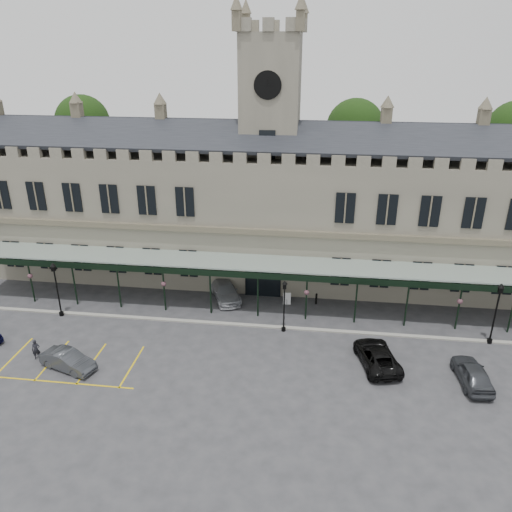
# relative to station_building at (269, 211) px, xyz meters

# --- Properties ---
(ground) EXTENTS (140.00, 140.00, 0.00)m
(ground) POSITION_rel_station_building_xyz_m (0.00, -15.91, -6.47)
(ground) COLOR #303033
(station_building) EXTENTS (60.00, 10.36, 17.30)m
(station_building) POSITION_rel_station_building_xyz_m (0.00, 0.00, 0.00)
(station_building) COLOR #686457
(station_building) RESTS_ON ground
(clock_tower) EXTENTS (5.60, 5.60, 24.80)m
(clock_tower) POSITION_rel_station_building_xyz_m (0.00, 0.09, 6.64)
(clock_tower) COLOR #686457
(clock_tower) RESTS_ON ground
(canopy) EXTENTS (50.00, 4.10, 4.30)m
(canopy) POSITION_rel_station_building_xyz_m (0.00, -8.45, -4.06)
(canopy) COLOR #8C9E93
(canopy) RESTS_ON ground
(kerb) EXTENTS (60.00, 0.40, 0.12)m
(kerb) POSITION_rel_station_building_xyz_m (0.00, -10.41, -6.41)
(kerb) COLOR gray
(kerb) RESTS_ON ground
(parking_markings) EXTENTS (16.00, 6.00, 0.01)m
(parking_markings) POSITION_rel_station_building_xyz_m (-14.00, -17.41, -6.47)
(parking_markings) COLOR gold
(parking_markings) RESTS_ON ground
(tree_behind_left) EXTENTS (6.00, 6.00, 16.00)m
(tree_behind_left) POSITION_rel_station_building_xyz_m (-22.00, 9.09, 6.35)
(tree_behind_left) COLOR #332314
(tree_behind_left) RESTS_ON ground
(tree_behind_mid) EXTENTS (6.00, 6.00, 16.00)m
(tree_behind_mid) POSITION_rel_station_building_xyz_m (8.00, 9.09, 6.35)
(tree_behind_mid) COLOR #332314
(tree_behind_mid) RESTS_ON ground
(lamp_post_left) EXTENTS (0.46, 0.46, 4.88)m
(lamp_post_left) POSITION_rel_station_building_xyz_m (-16.44, -10.75, -3.58)
(lamp_post_left) COLOR black
(lamp_post_left) RESTS_ON ground
(lamp_post_mid) EXTENTS (0.42, 0.42, 4.46)m
(lamp_post_mid) POSITION_rel_station_building_xyz_m (2.33, -10.79, -3.83)
(lamp_post_mid) COLOR black
(lamp_post_mid) RESTS_ON ground
(lamp_post_right) EXTENTS (0.48, 0.48, 5.10)m
(lamp_post_right) POSITION_rel_station_building_xyz_m (18.12, -10.52, -3.45)
(lamp_post_right) COLOR black
(lamp_post_right) RESTS_ON ground
(traffic_cone) EXTENTS (0.48, 0.48, 0.76)m
(traffic_cone) POSITION_rel_station_building_xyz_m (9.83, -13.18, -6.09)
(traffic_cone) COLOR orange
(traffic_cone) RESTS_ON ground
(sign_board) EXTENTS (0.67, 0.08, 1.14)m
(sign_board) POSITION_rel_station_building_xyz_m (2.28, -6.38, -5.91)
(sign_board) COLOR black
(sign_board) RESTS_ON ground
(bollard_left) EXTENTS (0.17, 0.17, 0.98)m
(bollard_left) POSITION_rel_station_building_xyz_m (-3.49, -6.03, -5.98)
(bollard_left) COLOR black
(bollard_left) RESTS_ON ground
(bollard_right) EXTENTS (0.18, 0.18, 0.99)m
(bollard_right) POSITION_rel_station_building_xyz_m (4.83, -5.95, -5.97)
(bollard_right) COLOR black
(bollard_right) RESTS_ON ground
(car_left_b) EXTENTS (4.37, 2.67, 1.36)m
(car_left_b) POSITION_rel_station_building_xyz_m (-12.30, -17.74, -5.79)
(car_left_b) COLOR #36393E
(car_left_b) RESTS_ON ground
(car_taxi) EXTENTS (3.94, 5.47, 1.47)m
(car_taxi) POSITION_rel_station_building_xyz_m (-3.32, -5.91, -5.73)
(car_taxi) COLOR #A4A6AC
(car_taxi) RESTS_ON ground
(car_van) EXTENTS (3.49, 5.52, 1.42)m
(car_van) POSITION_rel_station_building_xyz_m (9.26, -14.44, -5.76)
(car_van) COLOR black
(car_van) RESTS_ON ground
(car_right_a) EXTENTS (2.15, 4.58, 1.52)m
(car_right_a) POSITION_rel_station_building_xyz_m (15.42, -15.78, -5.71)
(car_right_a) COLOR #36393E
(car_right_a) RESTS_ON ground
(person_a) EXTENTS (0.67, 0.56, 1.56)m
(person_a) POSITION_rel_station_building_xyz_m (-15.13, -16.92, -5.69)
(person_a) COLOR black
(person_a) RESTS_ON ground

